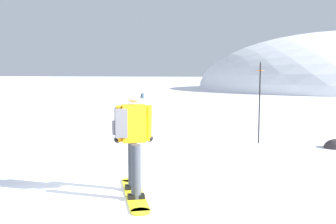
# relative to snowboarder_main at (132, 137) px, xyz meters

# --- Properties ---
(ground_plane) EXTENTS (300.00, 300.00, 0.00)m
(ground_plane) POSITION_rel_snowboarder_main_xyz_m (-0.27, 0.10, -0.92)
(ground_plane) COLOR white
(snowboarder_main) EXTENTS (0.93, 1.70, 1.71)m
(snowboarder_main) POSITION_rel_snowboarder_main_xyz_m (0.00, 0.00, 0.00)
(snowboarder_main) COLOR yellow
(snowboarder_main) RESTS_ON ground
(piste_marker_near) EXTENTS (0.20, 0.20, 2.22)m
(piste_marker_near) POSITION_rel_snowboarder_main_xyz_m (1.91, 4.95, 0.34)
(piste_marker_near) COLOR black
(piste_marker_near) RESTS_ON ground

